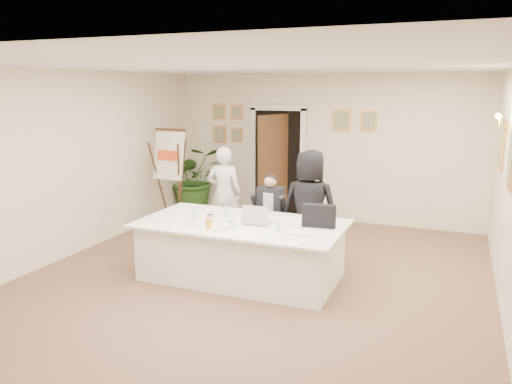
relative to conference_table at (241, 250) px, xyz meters
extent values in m
plane|color=brown|center=(0.19, -0.04, -0.39)|extent=(7.00, 7.00, 0.00)
cube|color=white|center=(0.19, -0.04, 2.41)|extent=(6.00, 7.00, 0.02)
cube|color=#EDE3C8|center=(0.19, 3.46, 1.01)|extent=(6.00, 0.10, 2.80)
cube|color=#EDE3C8|center=(0.19, -3.54, 1.01)|extent=(6.00, 0.10, 2.80)
cube|color=#EDE3C8|center=(-2.81, -0.04, 1.01)|extent=(0.10, 7.00, 2.80)
cube|color=black|center=(-0.71, 3.43, 0.66)|extent=(0.92, 0.06, 2.10)
cube|color=white|center=(-1.23, 3.40, 0.66)|extent=(0.10, 0.06, 2.20)
cube|color=white|center=(-0.19, 3.40, 0.66)|extent=(0.10, 0.06, 2.20)
cube|color=#3C2213|center=(-0.66, 3.01, 0.64)|extent=(0.33, 0.81, 2.02)
cube|color=white|center=(0.00, 0.00, -0.02)|extent=(2.54, 1.27, 0.75)
cube|color=white|center=(0.00, 0.00, 0.37)|extent=(2.72, 1.45, 0.03)
cube|color=white|center=(-2.19, 1.76, 0.96)|extent=(0.63, 0.25, 0.87)
imported|color=white|center=(-1.01, 1.56, 0.40)|extent=(0.65, 0.50, 1.58)
imported|color=black|center=(0.69, 0.86, 0.45)|extent=(0.83, 0.54, 1.69)
imported|color=#2A581D|center=(-2.47, 3.16, 0.28)|extent=(1.61, 1.57, 1.35)
cube|color=black|center=(1.02, 0.17, 0.53)|extent=(0.43, 0.16, 0.30)
cube|color=white|center=(0.85, -0.22, 0.40)|extent=(0.35, 0.28, 0.03)
cylinder|color=white|center=(-1.03, -0.34, 0.39)|extent=(0.26, 0.26, 0.01)
cylinder|color=white|center=(-0.50, -0.38, 0.39)|extent=(0.25, 0.25, 0.01)
cylinder|color=white|center=(-0.07, -0.42, 0.39)|extent=(0.27, 0.27, 0.01)
cylinder|color=silver|center=(-0.65, -0.11, 0.45)|extent=(0.09, 0.09, 0.14)
cylinder|color=silver|center=(0.02, -0.33, 0.45)|extent=(0.09, 0.09, 0.14)
cylinder|color=silver|center=(0.61, -0.27, 0.45)|extent=(0.07, 0.07, 0.14)
cylinder|color=silver|center=(-0.31, 0.21, 0.45)|extent=(0.08, 0.08, 0.14)
cylinder|color=orange|center=(-0.26, -0.45, 0.45)|extent=(0.09, 0.09, 0.13)
cylinder|color=silver|center=(-0.37, -0.17, 0.44)|extent=(0.10, 0.10, 0.11)
camera|label=1|loc=(2.60, -5.86, 2.13)|focal=35.00mm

